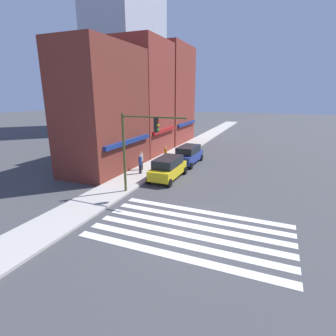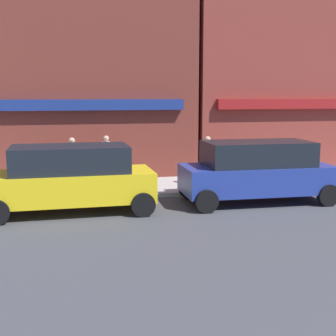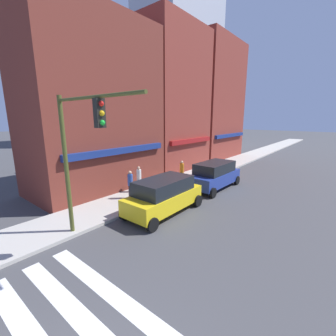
# 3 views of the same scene
# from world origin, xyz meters

# --- Properties ---
(ground_plane) EXTENTS (200.00, 200.00, 0.00)m
(ground_plane) POSITION_xyz_m (0.00, 0.00, 0.00)
(ground_plane) COLOR #424244
(sidewalk_left) EXTENTS (120.00, 3.00, 0.15)m
(sidewalk_left) POSITION_xyz_m (0.00, 7.50, 0.07)
(sidewalk_left) COLOR #B2ADA3
(sidewalk_left) RESTS_ON ground_plane
(crosswalk_stripes) EXTENTS (5.68, 10.80, 0.01)m
(crosswalk_stripes) POSITION_xyz_m (-0.00, 0.00, 0.00)
(crosswalk_stripes) COLOR silver
(crosswalk_stripes) RESTS_ON ground_plane
(storefront_row) EXTENTS (25.91, 5.30, 14.15)m
(storefront_row) POSITION_xyz_m (17.44, 11.50, 6.56)
(storefront_row) COLOR maroon
(storefront_row) RESTS_ON ground_plane
(tower_distant) EXTENTS (18.31, 10.34, 44.61)m
(tower_distant) POSITION_xyz_m (39.91, 27.17, 22.30)
(tower_distant) COLOR #B2B7C1
(tower_distant) RESTS_ON ground_plane
(traffic_signal) EXTENTS (0.32, 4.89, 5.98)m
(traffic_signal) POSITION_xyz_m (3.66, 5.25, 4.11)
(traffic_signal) COLOR #474C1E
(traffic_signal) RESTS_ON ground_plane
(suv_yellow) EXTENTS (4.72, 2.12, 1.94)m
(suv_yellow) POSITION_xyz_m (8.02, 4.70, 1.03)
(suv_yellow) COLOR yellow
(suv_yellow) RESTS_ON ground_plane
(suv_blue) EXTENTS (4.74, 2.12, 1.94)m
(suv_blue) POSITION_xyz_m (13.75, 4.70, 1.03)
(suv_blue) COLOR navy
(suv_blue) RESTS_ON ground_plane
(pedestrian_blue_shirt) EXTENTS (0.32, 0.32, 1.77)m
(pedestrian_blue_shirt) POSITION_xyz_m (8.13, 7.54, 1.07)
(pedestrian_blue_shirt) COLOR #23232D
(pedestrian_blue_shirt) RESTS_ON sidewalk_left
(pedestrian_white_shirt) EXTENTS (0.32, 0.32, 1.77)m
(pedestrian_white_shirt) POSITION_xyz_m (9.35, 8.05, 1.07)
(pedestrian_white_shirt) COLOR #23232D
(pedestrian_white_shirt) RESTS_ON sidewalk_left
(pedestrian_orange_vest) EXTENTS (0.32, 0.32, 1.77)m
(pedestrian_orange_vest) POSITION_xyz_m (12.84, 6.99, 1.07)
(pedestrian_orange_vest) COLOR #23232D
(pedestrian_orange_vest) RESTS_ON sidewalk_left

